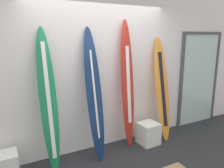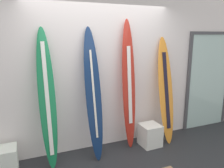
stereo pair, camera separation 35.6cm
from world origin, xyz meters
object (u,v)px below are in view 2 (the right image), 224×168
object	(u,v)px
surfboard_navy	(93,95)
surfboard_sunset	(166,91)
surfboard_crimson	(129,86)
glass_door	(208,79)
display_block_left	(150,135)
display_block_center	(6,161)
surfboard_emerald	(47,100)

from	to	relation	value
surfboard_navy	surfboard_sunset	xyz separation A→B (m)	(1.42, 0.02, -0.08)
surfboard_navy	surfboard_crimson	world-z (taller)	surfboard_crimson
surfboard_sunset	glass_door	xyz separation A→B (m)	(1.26, 0.23, 0.10)
display_block_left	glass_door	world-z (taller)	glass_door
surfboard_crimson	display_block_left	distance (m)	1.01
glass_door	display_block_center	bearing A→B (deg)	-176.37
surfboard_navy	glass_door	distance (m)	2.69
surfboard_emerald	display_block_left	bearing A→B (deg)	-3.10
surfboard_sunset	display_block_left	bearing A→B (deg)	-164.52
surfboard_crimson	glass_door	world-z (taller)	surfboard_crimson
display_block_left	display_block_center	bearing A→B (deg)	178.23
display_block_left	glass_door	xyz separation A→B (m)	(1.63, 0.33, 0.87)
surfboard_navy	surfboard_crimson	bearing A→B (deg)	6.64
surfboard_emerald	surfboard_crimson	world-z (taller)	surfboard_crimson
surfboard_emerald	surfboard_sunset	world-z (taller)	surfboard_emerald
surfboard_navy	display_block_left	size ratio (longest dim) A/B	5.36
surfboard_emerald	surfboard_navy	size ratio (longest dim) A/B	0.99
surfboard_emerald	surfboard_navy	distance (m)	0.72
surfboard_crimson	display_block_center	distance (m)	2.24
surfboard_crimson	surfboard_sunset	distance (m)	0.76
surfboard_emerald	surfboard_crimson	xyz separation A→B (m)	(1.39, 0.06, 0.07)
surfboard_emerald	surfboard_navy	bearing A→B (deg)	-1.18
display_block_left	surfboard_crimson	bearing A→B (deg)	156.86
display_block_left	glass_door	size ratio (longest dim) A/B	0.19
surfboard_sunset	surfboard_emerald	bearing A→B (deg)	-179.80
surfboard_crimson	glass_door	distance (m)	2.01
surfboard_emerald	surfboard_crimson	bearing A→B (deg)	2.62
surfboard_sunset	glass_door	distance (m)	1.28
surfboard_emerald	display_block_left	distance (m)	1.96
surfboard_crimson	display_block_left	bearing A→B (deg)	-23.14
display_block_center	glass_door	distance (m)	4.14
surfboard_navy	surfboard_sunset	world-z (taller)	surfboard_navy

